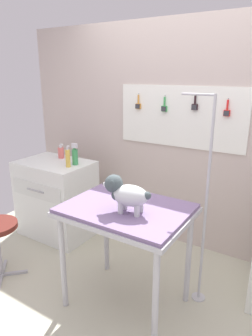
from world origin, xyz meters
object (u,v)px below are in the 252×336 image
object	(u,v)px
grooming_arm	(204,213)
counter_left	(57,198)
dog	(125,193)
grooming_table	(126,218)
spray_bottle_tall	(68,158)

from	to	relation	value
grooming_arm	counter_left	world-z (taller)	grooming_arm
grooming_arm	dog	size ratio (longest dim) A/B	4.60
grooming_arm	counter_left	bearing A→B (deg)	174.08
grooming_table	grooming_arm	distance (m)	0.59
grooming_arm	dog	world-z (taller)	grooming_arm
grooming_table	dog	bearing A→B (deg)	-62.44
dog	counter_left	distance (m)	1.56
counter_left	spray_bottle_tall	bearing A→B (deg)	-12.36
counter_left	grooming_arm	bearing A→B (deg)	-5.92
grooming_table	counter_left	world-z (taller)	counter_left
counter_left	spray_bottle_tall	distance (m)	0.59
grooming_table	counter_left	bearing A→B (deg)	156.91
grooming_table	dog	distance (m)	0.24
grooming_arm	spray_bottle_tall	size ratio (longest dim) A/B	7.31
spray_bottle_tall	counter_left	bearing A→B (deg)	167.64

